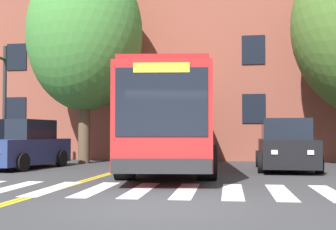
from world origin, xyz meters
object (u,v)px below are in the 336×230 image
(car_black_far_lane, at_px, (286,147))
(street_tree_curbside_small, at_px, (85,34))
(city_bus, at_px, (170,121))
(car_navy_near_lane, at_px, (22,146))

(car_black_far_lane, height_order, street_tree_curbside_small, street_tree_curbside_small)
(city_bus, distance_m, street_tree_curbside_small, 6.62)
(city_bus, bearing_deg, car_black_far_lane, 6.96)
(car_black_far_lane, bearing_deg, car_navy_near_lane, -174.70)
(car_navy_near_lane, distance_m, car_black_far_lane, 9.97)
(car_navy_near_lane, xyz_separation_m, street_tree_curbside_small, (1.29, 3.27, 4.97))
(city_bus, relative_size, street_tree_curbside_small, 1.36)
(car_black_far_lane, bearing_deg, city_bus, -173.04)
(city_bus, bearing_deg, car_navy_near_lane, -175.93)
(car_black_far_lane, xyz_separation_m, street_tree_curbside_small, (-8.64, 2.35, 4.96))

